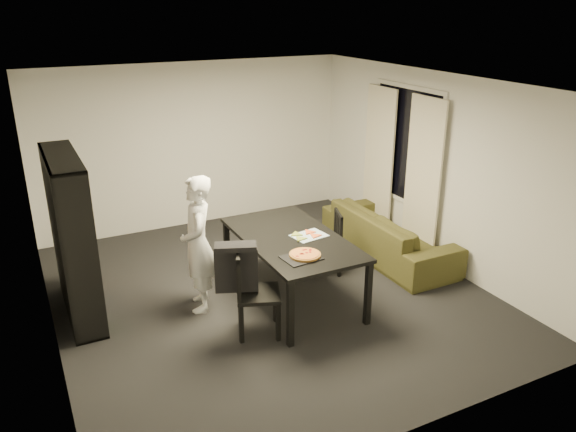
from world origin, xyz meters
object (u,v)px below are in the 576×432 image
dining_table (292,243)px  chair_right (331,238)px  baking_tray (301,258)px  sofa (388,234)px  person (198,244)px  chair_left (249,287)px  bookshelf (72,237)px  pepperoni_pizza (305,254)px

dining_table → chair_right: 0.93m
baking_tray → sofa: baking_tray is taller
baking_tray → sofa: (1.98, 1.06, -0.49)m
person → baking_tray: (0.89, -0.87, 0.00)m
dining_table → chair_left: (-0.76, -0.48, -0.18)m
person → sofa: size_ratio=0.72×
bookshelf → sofa: (4.17, -0.34, -0.62)m
person → baking_tray: bearing=60.8°
chair_left → person: person is taller
chair_left → person: size_ratio=0.61×
chair_left → person: 0.88m
chair_right → person: (-1.86, -0.11, 0.33)m
chair_left → sofa: 2.75m
bookshelf → sofa: 4.23m
bookshelf → chair_right: bookshelf is taller
pepperoni_pizza → sofa: pepperoni_pizza is taller
dining_table → baking_tray: baking_tray is taller
chair_right → pepperoni_pizza: 1.38m
pepperoni_pizza → chair_left: bearing=174.2°
pepperoni_pizza → sofa: size_ratio=0.15×
chair_left → chair_right: chair_left is taller
person → pepperoni_pizza: person is taller
bookshelf → dining_table: size_ratio=0.97×
chair_right → dining_table: bearing=-43.9°
baking_tray → chair_left: bearing=171.8°
bookshelf → baking_tray: 2.60m
bookshelf → chair_left: (1.60, -1.32, -0.38)m
dining_table → person: person is taller
pepperoni_pizza → sofa: 2.24m
baking_tray → bookshelf: bearing=147.4°
chair_right → pepperoni_pizza: pepperoni_pizza is taller
baking_tray → chair_right: bearing=45.3°
bookshelf → person: bearing=-22.3°
sofa → dining_table: bearing=105.1°
dining_table → chair_right: bearing=27.4°
chair_right → sofa: (1.01, 0.07, -0.16)m
dining_table → sofa: dining_table is taller
dining_table → pepperoni_pizza: 0.57m
dining_table → chair_left: size_ratio=1.97×
dining_table → person: 1.11m
chair_left → chair_right: bearing=-38.8°
bookshelf → baking_tray: bookshelf is taller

